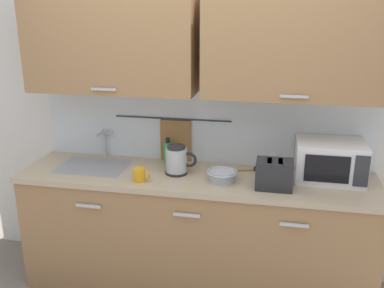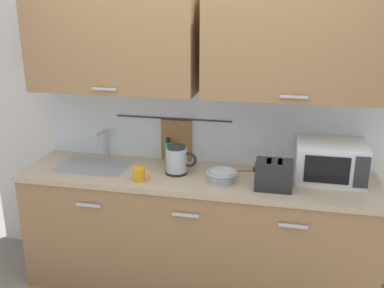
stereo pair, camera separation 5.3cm
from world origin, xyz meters
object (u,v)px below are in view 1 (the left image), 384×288
Objects in this scene: dish_soap_bottle at (168,152)px; mixing_bowl at (222,175)px; electric_kettle at (177,160)px; wooden_spoon at (260,170)px; microwave at (330,161)px; toaster at (274,174)px; mug_near_sink at (140,175)px.

dish_soap_bottle is 0.92× the size of mixing_bowl.
wooden_spoon is at bearing 17.11° from electric_kettle.
microwave is 1.80× the size of toaster.
toaster is at bearing -70.82° from wooden_spoon.
dish_soap_bottle is 1.63× the size of mug_near_sink.
toaster is at bearing -22.72° from dish_soap_bottle.
dish_soap_bottle is 0.77× the size of toaster.
electric_kettle is at bearing -60.29° from dish_soap_bottle.
mug_near_sink is (-0.22, -0.19, -0.05)m from electric_kettle.
microwave is at bearing -8.63° from wooden_spoon.
toaster is (0.68, -0.12, -0.01)m from electric_kettle.
dish_soap_bottle is (-0.12, 0.21, -0.01)m from electric_kettle.
microwave is 2.03× the size of electric_kettle.
microwave reaches higher than wooden_spoon.
electric_kettle is at bearing -162.89° from wooden_spoon.
toaster is (0.81, -0.34, 0.01)m from dish_soap_bottle.
wooden_spoon is at bearing 24.70° from mug_near_sink.
toaster is (0.90, 0.06, 0.05)m from mug_near_sink.
dish_soap_bottle reaches higher than toaster.
electric_kettle is 1.89× the size of mug_near_sink.
toaster is at bearing -10.25° from electric_kettle.
electric_kettle reaches higher than mug_near_sink.
electric_kettle is 0.89× the size of toaster.
electric_kettle is at bearing 169.75° from toaster.
toaster is (-0.37, -0.23, -0.04)m from microwave.
dish_soap_bottle reaches higher than wooden_spoon.
electric_kettle is (-1.05, -0.11, -0.03)m from microwave.
wooden_spoon is (0.70, -0.04, -0.08)m from dish_soap_bottle.
microwave is 1.31m from mug_near_sink.
toaster is at bearing -148.09° from microwave.
dish_soap_bottle is 0.55m from mixing_bowl.
wooden_spoon is (0.80, 0.37, -0.04)m from mug_near_sink.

